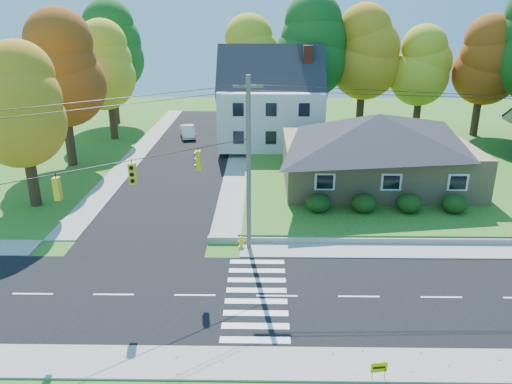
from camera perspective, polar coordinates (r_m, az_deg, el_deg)
ground at (r=24.87m, az=2.38°, el=-11.82°), size 120.00×120.00×0.00m
road_main at (r=24.87m, az=2.38°, el=-11.80°), size 90.00×8.00×0.02m
road_cross at (r=49.47m, az=-7.68°, el=4.41°), size 8.00×44.00×0.02m
sidewalk_north at (r=29.23m, az=2.15°, el=-6.59°), size 90.00×2.00×0.08m
sidewalk_south at (r=20.76m, az=2.73°, el=-18.99°), size 90.00×2.00×0.08m
lawn at (r=46.14m, az=18.12°, el=2.76°), size 30.00×30.00×0.50m
ranch_house at (r=39.39m, az=13.64°, el=4.92°), size 14.60×10.60×5.40m
colonial_house at (r=49.89m, az=1.73°, el=10.10°), size 10.40×8.40×9.60m
hedge_row at (r=34.17m, az=14.69°, el=-1.22°), size 10.70×1.70×1.27m
traffic_infrastructure at (r=23.87m, az=2.12°, el=0.50°), size 38.10×10.66×10.00m
tree_lot_0 at (r=55.37m, az=-0.50°, el=14.97°), size 6.72×6.72×12.51m
tree_lot_1 at (r=54.47m, az=6.05°, el=16.16°), size 7.84×7.84×14.60m
tree_lot_2 at (r=56.33m, az=12.25°, el=15.29°), size 7.28×7.28×13.56m
tree_lot_3 at (r=56.92m, az=18.44°, el=13.46°), size 6.16×6.16×11.47m
tree_lot_4 at (r=57.99m, az=24.62°, el=13.46°), size 6.72×6.72×12.51m
tree_west_0 at (r=37.42m, az=-25.31°, el=8.93°), size 6.16×6.16×11.47m
tree_west_1 at (r=46.72m, az=-21.44°, el=12.92°), size 7.28×7.28×13.56m
tree_west_2 at (r=55.85m, az=-16.59°, el=13.70°), size 6.72×6.72×12.51m
tree_west_3 at (r=63.96m, az=-16.38°, el=15.59°), size 7.84×7.84×14.60m
white_car at (r=55.65m, az=-7.80°, el=6.85°), size 2.34×4.24×1.33m
fire_hydrant at (r=29.42m, az=-1.71°, el=-5.74°), size 0.40×0.32×0.71m
yard_sign at (r=20.25m, az=13.89°, el=-18.91°), size 0.63×0.12×0.80m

